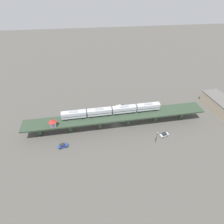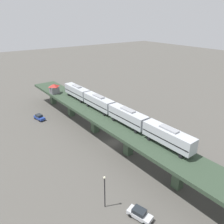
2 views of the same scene
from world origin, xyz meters
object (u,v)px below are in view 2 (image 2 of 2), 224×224
object	(u,v)px
signal_hut	(54,88)
delivery_truck	(152,130)
street_lamp	(105,189)
subway_train	(112,108)
street_car_silver	(140,214)
street_car_blue	(39,117)

from	to	relation	value
signal_hut	delivery_truck	size ratio (longest dim) A/B	0.45
delivery_truck	street_lamp	bearing A→B (deg)	28.14
subway_train	delivery_truck	world-z (taller)	subway_train
subway_train	street_lamp	bearing A→B (deg)	51.43
street_car_silver	street_lamp	size ratio (longest dim) A/B	0.68
street_car_silver	street_lamp	world-z (taller)	street_lamp
street_car_blue	street_lamp	distance (m)	43.87
signal_hut	street_car_silver	xyz separation A→B (m)	(6.68, 53.04, -7.74)
signal_hut	street_car_silver	distance (m)	54.02
street_car_blue	delivery_truck	world-z (taller)	delivery_truck
signal_hut	subway_train	bearing A→B (deg)	100.07
subway_train	signal_hut	xyz separation A→B (m)	(5.05, -28.42, -0.74)
street_car_silver	street_car_blue	bearing A→B (deg)	-88.85
street_car_silver	signal_hut	bearing A→B (deg)	-97.18
subway_train	signal_hut	size ratio (longest dim) A/B	14.67
signal_hut	street_lamp	distance (m)	48.83
subway_train	street_car_blue	distance (m)	28.94
subway_train	street_car_blue	xyz separation A→B (m)	(12.72, -24.58, -8.48)
signal_hut	street_car_silver	size ratio (longest dim) A/B	0.72
street_lamp	subway_train	bearing A→B (deg)	-128.57
subway_train	street_car_blue	world-z (taller)	subway_train
street_car_silver	street_lamp	distance (m)	7.26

